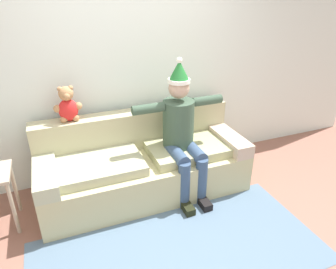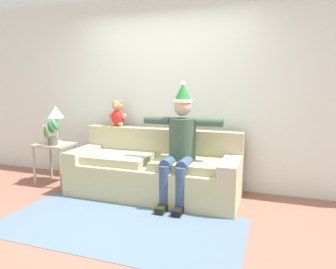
{
  "view_description": "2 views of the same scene",
  "coord_description": "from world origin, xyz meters",
  "px_view_note": "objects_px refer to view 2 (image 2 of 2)",
  "views": [
    {
      "loc": [
        -0.84,
        -1.87,
        2.16
      ],
      "look_at": [
        0.22,
        0.82,
        0.75
      ],
      "focal_mm": 33.01,
      "sensor_mm": 36.0,
      "label": 1
    },
    {
      "loc": [
        1.48,
        -2.74,
        1.48
      ],
      "look_at": [
        0.21,
        0.95,
        0.83
      ],
      "focal_mm": 33.16,
      "sensor_mm": 36.0,
      "label": 2
    }
  ],
  "objects_px": {
    "potted_plant": "(52,133)",
    "couch": "(155,170)",
    "side_table": "(55,151)",
    "table_lamp": "(56,114)",
    "teddy_bear": "(118,114)",
    "candle_tall": "(44,132)",
    "person_seated": "(180,142)"
  },
  "relations": [
    {
      "from": "candle_tall",
      "to": "person_seated",
      "type": "bearing_deg",
      "value": -1.87
    },
    {
      "from": "teddy_bear",
      "to": "side_table",
      "type": "distance_m",
      "value": 1.08
    },
    {
      "from": "potted_plant",
      "to": "side_table",
      "type": "bearing_deg",
      "value": 114.39
    },
    {
      "from": "person_seated",
      "to": "table_lamp",
      "type": "xyz_separation_m",
      "value": [
        -1.98,
        0.17,
        0.28
      ]
    },
    {
      "from": "person_seated",
      "to": "side_table",
      "type": "relative_size",
      "value": 2.51
    },
    {
      "from": "teddy_bear",
      "to": "table_lamp",
      "type": "xyz_separation_m",
      "value": [
        -0.88,
        -0.27,
        0.01
      ]
    },
    {
      "from": "side_table",
      "to": "table_lamp",
      "type": "distance_m",
      "value": 0.55
    },
    {
      "from": "candle_tall",
      "to": "teddy_bear",
      "type": "bearing_deg",
      "value": 20.17
    },
    {
      "from": "teddy_bear",
      "to": "table_lamp",
      "type": "height_order",
      "value": "teddy_bear"
    },
    {
      "from": "couch",
      "to": "candle_tall",
      "type": "distance_m",
      "value": 1.78
    },
    {
      "from": "person_seated",
      "to": "teddy_bear",
      "type": "bearing_deg",
      "value": 158.08
    },
    {
      "from": "couch",
      "to": "potted_plant",
      "type": "xyz_separation_m",
      "value": [
        -1.53,
        -0.17,
        0.44
      ]
    },
    {
      "from": "table_lamp",
      "to": "potted_plant",
      "type": "xyz_separation_m",
      "value": [
        0.05,
        -0.18,
        -0.27
      ]
    },
    {
      "from": "person_seated",
      "to": "side_table",
      "type": "bearing_deg",
      "value": 177.41
    },
    {
      "from": "potted_plant",
      "to": "candle_tall",
      "type": "xyz_separation_m",
      "value": [
        -0.19,
        0.07,
        0.0
      ]
    },
    {
      "from": "couch",
      "to": "table_lamp",
      "type": "height_order",
      "value": "table_lamp"
    },
    {
      "from": "candle_tall",
      "to": "table_lamp",
      "type": "bearing_deg",
      "value": 37.43
    },
    {
      "from": "side_table",
      "to": "candle_tall",
      "type": "relative_size",
      "value": 2.23
    },
    {
      "from": "teddy_bear",
      "to": "table_lamp",
      "type": "relative_size",
      "value": 0.69
    },
    {
      "from": "couch",
      "to": "candle_tall",
      "type": "xyz_separation_m",
      "value": [
        -1.72,
        -0.1,
        0.45
      ]
    },
    {
      "from": "teddy_bear",
      "to": "candle_tall",
      "type": "bearing_deg",
      "value": -159.83
    },
    {
      "from": "couch",
      "to": "side_table",
      "type": "distance_m",
      "value": 1.58
    },
    {
      "from": "person_seated",
      "to": "potted_plant",
      "type": "bearing_deg",
      "value": -179.89
    },
    {
      "from": "person_seated",
      "to": "teddy_bear",
      "type": "relative_size",
      "value": 3.95
    },
    {
      "from": "person_seated",
      "to": "candle_tall",
      "type": "distance_m",
      "value": 2.12
    },
    {
      "from": "table_lamp",
      "to": "candle_tall",
      "type": "bearing_deg",
      "value": -142.57
    },
    {
      "from": "table_lamp",
      "to": "potted_plant",
      "type": "height_order",
      "value": "table_lamp"
    },
    {
      "from": "person_seated",
      "to": "table_lamp",
      "type": "bearing_deg",
      "value": 175.02
    },
    {
      "from": "potted_plant",
      "to": "teddy_bear",
      "type": "bearing_deg",
      "value": 28.31
    },
    {
      "from": "teddy_bear",
      "to": "table_lamp",
      "type": "bearing_deg",
      "value": -162.98
    },
    {
      "from": "couch",
      "to": "candle_tall",
      "type": "relative_size",
      "value": 8.38
    },
    {
      "from": "potted_plant",
      "to": "couch",
      "type": "bearing_deg",
      "value": 6.45
    }
  ]
}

